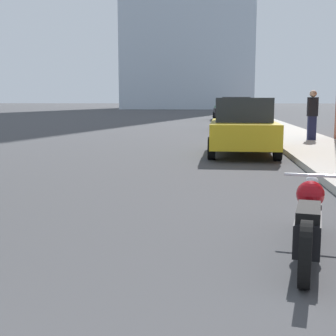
# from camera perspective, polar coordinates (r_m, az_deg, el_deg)

# --- Properties ---
(sidewalk) EXTENTS (2.35, 240.00, 0.15)m
(sidewalk) POSITION_cam_1_polar(r_m,az_deg,el_deg) (39.93, 10.46, 6.05)
(sidewalk) COLOR #B2ADA3
(sidewalk) RESTS_ON ground_plane
(motorcycle) EXTENTS (0.77, 2.30, 0.73)m
(motorcycle) POSITION_cam_1_polar(r_m,az_deg,el_deg) (5.01, 16.79, -6.08)
(motorcycle) COLOR black
(motorcycle) RESTS_ON ground_plane
(parked_car_yellow) EXTENTS (1.96, 3.95, 1.62)m
(parked_car_yellow) POSITION_cam_1_polar(r_m,az_deg,el_deg) (13.58, 9.13, 4.96)
(parked_car_yellow) COLOR gold
(parked_car_yellow) RESTS_ON ground_plane
(parked_car_white) EXTENTS (1.94, 4.65, 1.71)m
(parked_car_white) POSITION_cam_1_polar(r_m,az_deg,el_deg) (25.05, 8.30, 6.63)
(parked_car_white) COLOR silver
(parked_car_white) RESTS_ON ground_plane
(parked_car_black) EXTENTS (1.90, 4.32, 1.65)m
(parked_car_black) POSITION_cam_1_polar(r_m,az_deg,el_deg) (36.76, 6.96, 7.08)
(parked_car_black) COLOR black
(parked_car_black) RESTS_ON ground_plane
(parked_car_green) EXTENTS (2.22, 4.01, 1.67)m
(parked_car_green) POSITION_cam_1_polar(r_m,az_deg,el_deg) (47.07, 7.04, 7.38)
(parked_car_green) COLOR #1E6B33
(parked_car_green) RESTS_ON ground_plane
(pedestrian) EXTENTS (0.36, 0.25, 1.75)m
(pedestrian) POSITION_cam_1_polar(r_m,az_deg,el_deg) (17.44, 17.18, 6.27)
(pedestrian) COLOR #1E2347
(pedestrian) RESTS_ON sidewalk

